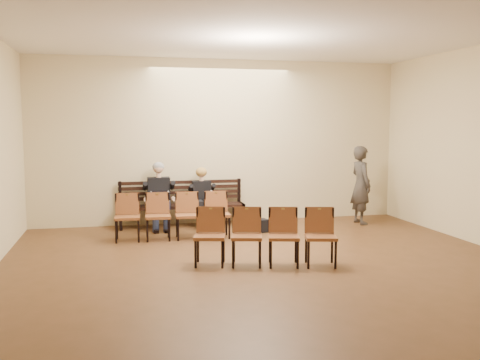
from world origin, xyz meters
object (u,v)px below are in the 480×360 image
object	(u,v)px
bench	(182,215)
bag	(259,226)
chair_row_back	(265,237)
seated_woman	(202,200)
water_bottle	(211,201)
passerby	(361,179)
chair_row_front	(173,216)
laptop	(160,201)
seated_man	(159,196)

from	to	relation	value
bench	bag	world-z (taller)	bench
chair_row_back	bench	bearing A→B (deg)	118.17
seated_woman	water_bottle	world-z (taller)	seated_woman
passerby	chair_row_front	xyz separation A→B (m)	(-4.07, -0.66, -0.52)
laptop	passerby	bearing A→B (deg)	-16.85
laptop	chair_row_front	bearing A→B (deg)	-93.89
seated_man	seated_woman	size ratio (longest dim) A/B	1.22
laptop	passerby	size ratio (longest dim) A/B	0.19
laptop	chair_row_back	distance (m)	3.36
seated_woman	chair_row_back	xyz separation A→B (m)	(0.43, -3.28, -0.11)
bench	laptop	size ratio (longest dim) A/B	7.20
seated_man	bag	bearing A→B (deg)	-24.74
seated_woman	water_bottle	distance (m)	0.27
seated_man	chair_row_front	distance (m)	1.15
bench	bag	distance (m)	1.71
seated_man	passerby	distance (m)	4.27
chair_row_front	seated_woman	bearing A→B (deg)	59.86
laptop	chair_row_front	distance (m)	0.95
chair_row_back	water_bottle	bearing A→B (deg)	109.64
bag	passerby	distance (m)	2.53
seated_woman	bag	distance (m)	1.38
seated_woman	chair_row_front	world-z (taller)	seated_woman
seated_woman	chair_row_front	xyz separation A→B (m)	(-0.73, -1.12, -0.11)
bench	seated_woman	size ratio (longest dim) A/B	2.39
passerby	chair_row_back	size ratio (longest dim) A/B	0.90
bench	seated_woman	distance (m)	0.53
laptop	chair_row_back	world-z (taller)	chair_row_back
water_bottle	chair_row_back	size ratio (longest dim) A/B	0.10
chair_row_front	chair_row_back	bearing A→B (deg)	-59.06
seated_man	bench	bearing A→B (deg)	13.93
seated_woman	bag	xyz separation A→B (m)	(0.99, -0.87, -0.42)
bench	water_bottle	bearing A→B (deg)	-32.25
bench	passerby	world-z (taller)	passerby
chair_row_back	bag	bearing A→B (deg)	91.23
passerby	chair_row_back	bearing A→B (deg)	130.60
bench	seated_woman	xyz separation A→B (m)	(0.40, -0.12, 0.32)
laptop	water_bottle	distance (m)	1.03
water_bottle	chair_row_front	xyz separation A→B (m)	(-0.88, -0.89, -0.12)
bench	seated_man	size ratio (longest dim) A/B	1.95
bench	passerby	distance (m)	3.86
laptop	chair_row_front	world-z (taller)	chair_row_front
water_bottle	passerby	world-z (taller)	passerby
chair_row_front	passerby	bearing A→B (deg)	12.04
laptop	bag	xyz separation A→B (m)	(1.87, -0.67, -0.45)
seated_woman	laptop	bearing A→B (deg)	-167.65
passerby	chair_row_front	distance (m)	4.16
chair_row_front	laptop	bearing A→B (deg)	102.16
bench	passerby	xyz separation A→B (m)	(3.75, -0.58, 0.73)
bench	water_bottle	distance (m)	0.73
laptop	chair_row_back	size ratio (longest dim) A/B	0.17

